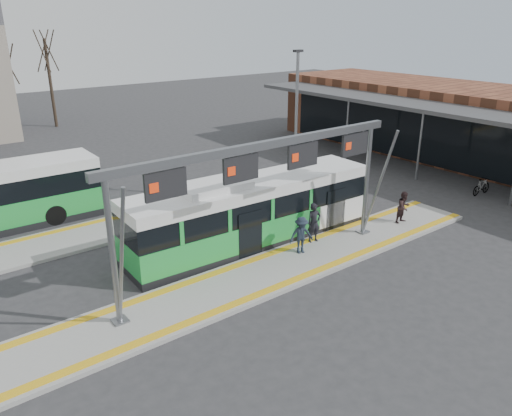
{
  "coord_description": "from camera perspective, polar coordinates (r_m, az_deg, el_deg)",
  "views": [
    {
      "loc": [
        -11.54,
        -13.57,
        9.54
      ],
      "look_at": [
        1.28,
        3.0,
        1.53
      ],
      "focal_mm": 35.0,
      "sensor_mm": 36.0,
      "label": 1
    }
  ],
  "objects": [
    {
      "name": "hero_bus",
      "position": [
        22.06,
        -0.48,
        -0.51
      ],
      "size": [
        11.83,
        2.93,
        3.23
      ],
      "rotation": [
        0.0,
        0.0,
        -0.04
      ],
      "color": "black",
      "rests_on": "ground"
    },
    {
      "name": "platform_second",
      "position": [
        24.73,
        -17.02,
        -2.54
      ],
      "size": [
        20.0,
        3.0,
        0.15
      ],
      "primitive_type": "cube",
      "color": "gray",
      "rests_on": "ground"
    },
    {
      "name": "passenger_c",
      "position": [
        21.14,
        5.2,
        -3.1
      ],
      "size": [
        1.19,
        0.92,
        1.62
      ],
      "primitive_type": "imported",
      "rotation": [
        0.0,
        0.0,
        -0.35
      ],
      "color": "#1B2431",
      "rests_on": "platform_main"
    },
    {
      "name": "passenger_b",
      "position": [
        25.25,
        16.53,
        0.1
      ],
      "size": [
        0.77,
        0.61,
        1.57
      ],
      "primitive_type": "imported",
      "rotation": [
        0.0,
        0.0,
        -0.02
      ],
      "color": "#2D1E1F",
      "rests_on": "platform_main"
    },
    {
      "name": "gantry",
      "position": [
        18.54,
        1.23,
        4.51
      ],
      "size": [
        13.0,
        1.68,
        5.2
      ],
      "color": "slate",
      "rests_on": "platform_main"
    },
    {
      "name": "platform_main",
      "position": [
        20.17,
        2.37,
        -7.07
      ],
      "size": [
        22.0,
        3.0,
        0.15
      ],
      "primitive_type": "cube",
      "color": "gray",
      "rests_on": "ground"
    },
    {
      "name": "lamp_east",
      "position": [
        26.73,
        4.6,
        9.48
      ],
      "size": [
        0.5,
        0.25,
        8.04
      ],
      "color": "slate",
      "rests_on": "ground"
    },
    {
      "name": "tree_mid",
      "position": [
        50.04,
        -22.88,
        16.16
      ],
      "size": [
        1.4,
        1.4,
        8.87
      ],
      "color": "#382B21",
      "rests_on": "ground"
    },
    {
      "name": "tree_left",
      "position": [
        45.77,
        -26.75,
        14.38
      ],
      "size": [
        1.4,
        1.4,
        7.92
      ],
      "color": "#382B21",
      "rests_on": "ground"
    },
    {
      "name": "passenger_a",
      "position": [
        22.24,
        6.65,
        -1.67
      ],
      "size": [
        0.73,
        0.56,
        1.79
      ],
      "primitive_type": "imported",
      "rotation": [
        0.0,
        0.0,
        -0.21
      ],
      "color": "black",
      "rests_on": "platform_main"
    },
    {
      "name": "tactile_main",
      "position": [
        20.13,
        2.37,
        -6.86
      ],
      "size": [
        22.0,
        2.65,
        0.02
      ],
      "color": "gold",
      "rests_on": "platform_main"
    },
    {
      "name": "ground",
      "position": [
        20.21,
        2.36,
        -7.26
      ],
      "size": [
        120.0,
        120.0,
        0.0
      ],
      "primitive_type": "plane",
      "color": "#2D2D30",
      "rests_on": "ground"
    },
    {
      "name": "tactile_second",
      "position": [
        25.71,
        -17.98,
        -1.54
      ],
      "size": [
        20.0,
        0.35,
        0.02
      ],
      "color": "gold",
      "rests_on": "platform_second"
    },
    {
      "name": "station_building",
      "position": [
        38.36,
        24.36,
        8.57
      ],
      "size": [
        11.5,
        32.0,
        5.0
      ],
      "color": "brown",
      "rests_on": "ground"
    },
    {
      "name": "bicycle_d",
      "position": [
        31.41,
        24.37,
        2.25
      ],
      "size": [
        1.61,
        0.52,
        0.96
      ],
      "primitive_type": "imported",
      "rotation": [
        0.0,
        0.0,
        1.53
      ],
      "color": "gray",
      "rests_on": "ground"
    }
  ]
}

